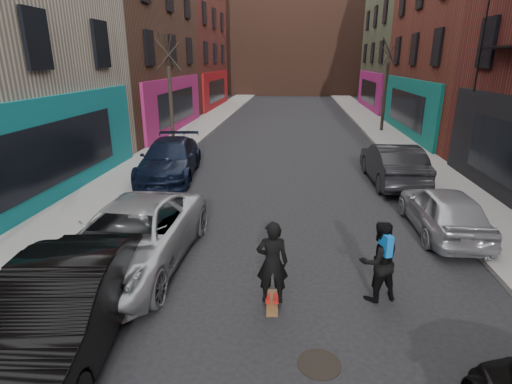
% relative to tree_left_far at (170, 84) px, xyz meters
% --- Properties ---
extents(sidewalk_left, '(2.50, 84.00, 0.13)m').
position_rel_tree_left_far_xyz_m(sidewalk_left, '(-0.05, 12.00, -3.31)').
color(sidewalk_left, gray).
rests_on(sidewalk_left, ground).
extents(sidewalk_right, '(2.50, 84.00, 0.13)m').
position_rel_tree_left_far_xyz_m(sidewalk_right, '(12.45, 12.00, -3.31)').
color(sidewalk_right, gray).
rests_on(sidewalk_right, ground).
extents(building_far, '(40.00, 10.00, 14.00)m').
position_rel_tree_left_far_xyz_m(building_far, '(6.20, 38.00, 3.62)').
color(building_far, '#47281E').
rests_on(building_far, ground).
extents(tree_left_far, '(2.00, 2.00, 6.50)m').
position_rel_tree_left_far_xyz_m(tree_left_far, '(0.00, 0.00, 0.00)').
color(tree_left_far, black).
rests_on(tree_left_far, sidewalk_left).
extents(tree_right_far, '(2.00, 2.00, 6.80)m').
position_rel_tree_left_far_xyz_m(tree_right_far, '(12.40, 6.00, 0.15)').
color(tree_right_far, black).
rests_on(tree_right_far, sidewalk_right).
extents(parked_left_mid, '(2.28, 4.88, 1.55)m').
position_rel_tree_left_far_xyz_m(parked_left_mid, '(3.00, -16.13, -2.61)').
color(parked_left_mid, black).
rests_on(parked_left_mid, ground).
extents(parked_left_far, '(2.57, 5.37, 1.48)m').
position_rel_tree_left_far_xyz_m(parked_left_far, '(3.00, -13.18, -2.64)').
color(parked_left_far, '#9B9EA3').
rests_on(parked_left_far, ground).
extents(parked_left_end, '(2.68, 5.41, 1.51)m').
position_rel_tree_left_far_xyz_m(parked_left_end, '(1.60, -5.75, -2.62)').
color(parked_left_end, black).
rests_on(parked_left_end, ground).
extents(parked_right_far, '(1.63, 3.97, 1.35)m').
position_rel_tree_left_far_xyz_m(parked_right_far, '(10.80, -10.52, -2.71)').
color(parked_right_far, '#9B9EA4').
rests_on(parked_right_far, ground).
extents(parked_right_end, '(1.79, 4.78, 1.56)m').
position_rel_tree_left_far_xyz_m(parked_right_end, '(10.47, -5.77, -2.60)').
color(parked_right_end, black).
rests_on(parked_right_end, ground).
extents(skateboard, '(0.28, 0.82, 0.10)m').
position_rel_tree_left_far_xyz_m(skateboard, '(6.31, -14.44, -3.33)').
color(skateboard, brown).
rests_on(skateboard, ground).
extents(skateboarder, '(0.64, 0.45, 1.68)m').
position_rel_tree_left_far_xyz_m(skateboarder, '(6.31, -14.44, -2.44)').
color(skateboarder, black).
rests_on(skateboarder, skateboard).
extents(pedestrian, '(0.98, 0.87, 1.67)m').
position_rel_tree_left_far_xyz_m(pedestrian, '(8.39, -14.00, -2.53)').
color(pedestrian, black).
rests_on(pedestrian, ground).
extents(manhole, '(0.82, 0.82, 0.01)m').
position_rel_tree_left_far_xyz_m(manhole, '(7.16, -15.99, -3.37)').
color(manhole, black).
rests_on(manhole, ground).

